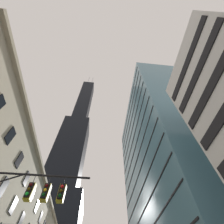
# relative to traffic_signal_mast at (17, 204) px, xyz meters

# --- Properties ---
(dark_skyscraper) EXTENTS (27.08, 27.08, 203.74)m
(dark_skyscraper) POSITION_rel_traffic_signal_mast_xyz_m (-15.37, 75.10, 52.76)
(dark_skyscraper) COLOR black
(dark_skyscraper) RESTS_ON ground
(glass_office_midrise) EXTENTS (16.36, 36.45, 55.08)m
(glass_office_midrise) POSITION_rel_traffic_signal_mast_xyz_m (22.66, 23.65, 21.66)
(glass_office_midrise) COLOR teal
(glass_office_midrise) RESTS_ON ground
(traffic_signal_mast) EXTENTS (7.25, 0.63, 7.80)m
(traffic_signal_mast) POSITION_rel_traffic_signal_mast_xyz_m (0.00, 0.00, 0.00)
(traffic_signal_mast) COLOR black
(traffic_signal_mast) RESTS_ON sidewalk_left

